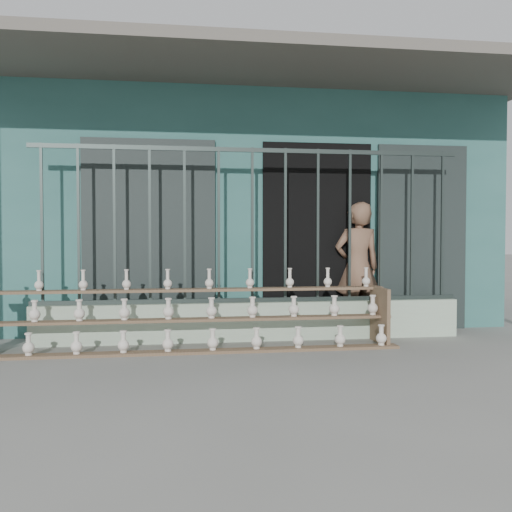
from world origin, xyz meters
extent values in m
plane|color=slate|center=(0.00, 0.00, 0.00)|extent=(60.00, 60.00, 0.00)
cube|color=#2D605B|center=(0.00, 4.30, 1.60)|extent=(7.00, 5.00, 3.20)
cube|color=black|center=(0.90, 1.82, 1.20)|extent=(1.40, 0.12, 2.40)
cube|color=black|center=(-1.20, 1.78, 1.20)|extent=(1.60, 0.08, 2.40)
cube|color=black|center=(2.30, 1.78, 1.20)|extent=(1.20, 0.08, 2.40)
cube|color=#59544C|center=(0.00, 1.20, 3.15)|extent=(7.40, 2.00, 0.12)
cube|color=#A6BEA3|center=(0.00, 1.30, 0.23)|extent=(5.00, 0.20, 0.45)
cube|color=#283330|center=(-2.35, 1.30, 1.35)|extent=(0.03, 0.03, 1.80)
cube|color=#283330|center=(-1.96, 1.30, 1.35)|extent=(0.03, 0.03, 1.80)
cube|color=#283330|center=(-1.57, 1.30, 1.35)|extent=(0.03, 0.03, 1.80)
cube|color=#283330|center=(-1.18, 1.30, 1.35)|extent=(0.03, 0.03, 1.80)
cube|color=#283330|center=(-0.78, 1.30, 1.35)|extent=(0.03, 0.03, 1.80)
cube|color=#283330|center=(-0.39, 1.30, 1.35)|extent=(0.03, 0.03, 1.80)
cube|color=#283330|center=(0.00, 1.30, 1.35)|extent=(0.03, 0.03, 1.80)
cube|color=#283330|center=(0.39, 1.30, 1.35)|extent=(0.03, 0.03, 1.80)
cube|color=#283330|center=(0.78, 1.30, 1.35)|extent=(0.03, 0.03, 1.80)
cube|color=#283330|center=(1.17, 1.30, 1.35)|extent=(0.03, 0.03, 1.80)
cube|color=#283330|center=(1.57, 1.30, 1.35)|extent=(0.03, 0.03, 1.80)
cube|color=#283330|center=(1.96, 1.30, 1.35)|extent=(0.03, 0.03, 1.80)
cube|color=#283330|center=(2.35, 1.30, 1.35)|extent=(0.03, 0.03, 1.80)
cube|color=#283330|center=(0.00, 1.30, 2.22)|extent=(5.00, 0.04, 0.05)
cube|color=#283330|center=(0.00, 1.30, 0.47)|extent=(5.00, 0.04, 0.05)
cube|color=brown|center=(-0.74, 0.65, 0.01)|extent=(4.50, 0.18, 0.03)
cube|color=brown|center=(-0.74, 0.90, 0.32)|extent=(4.50, 0.18, 0.03)
cube|color=brown|center=(-0.74, 1.15, 0.61)|extent=(4.50, 0.18, 0.03)
cube|color=brown|center=(1.41, 0.90, 0.32)|extent=(0.04, 0.55, 0.64)
imported|color=brown|center=(1.40, 1.68, 0.83)|extent=(0.64, 0.45, 1.65)
camera|label=1|loc=(-0.91, -5.28, 1.22)|focal=40.00mm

